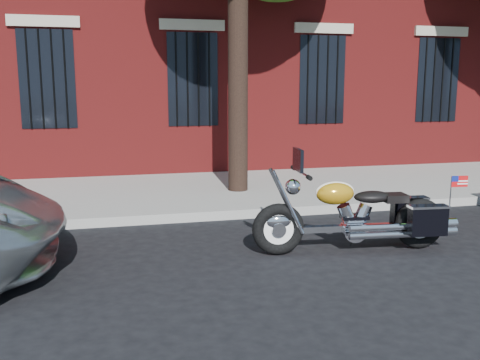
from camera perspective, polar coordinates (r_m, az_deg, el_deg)
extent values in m
plane|color=black|center=(7.20, 1.23, -6.78)|extent=(120.00, 120.00, 0.00)
cube|color=gray|center=(8.48, -1.14, -3.65)|extent=(40.00, 0.16, 0.15)
cube|color=gray|center=(10.28, -3.39, -1.22)|extent=(40.00, 3.60, 0.15)
cube|color=black|center=(11.90, -5.09, 10.61)|extent=(1.10, 0.14, 2.00)
cube|color=#B2A893|center=(11.94, -5.16, 16.13)|extent=(1.40, 0.20, 0.22)
cylinder|color=black|center=(11.82, -5.04, 10.61)|extent=(0.04, 0.04, 2.00)
cylinder|color=black|center=(9.83, -0.22, 12.50)|extent=(0.36, 0.36, 5.00)
torus|color=black|center=(6.65, 4.10, -5.25)|extent=(0.67, 0.21, 0.66)
torus|color=black|center=(7.27, 18.62, -4.43)|extent=(0.67, 0.21, 0.66)
cylinder|color=white|center=(6.65, 4.10, -5.25)|extent=(0.49, 0.10, 0.49)
cylinder|color=white|center=(7.27, 18.62, -4.43)|extent=(0.49, 0.10, 0.49)
ellipsoid|color=white|center=(6.63, 4.11, -4.43)|extent=(0.35, 0.16, 0.19)
ellipsoid|color=#C48715|center=(7.25, 18.67, -3.53)|extent=(0.36, 0.17, 0.19)
cube|color=white|center=(6.91, 11.68, -5.02)|extent=(1.47, 0.23, 0.08)
cylinder|color=white|center=(6.93, 12.06, -5.15)|extent=(0.33, 0.20, 0.31)
cylinder|color=white|center=(6.96, 16.36, -5.21)|extent=(1.23, 0.20, 0.09)
ellipsoid|color=#C48715|center=(6.74, 10.10, -1.42)|extent=(0.51, 0.32, 0.28)
ellipsoid|color=black|center=(6.92, 13.93, -1.76)|extent=(0.50, 0.32, 0.15)
cube|color=black|center=(7.46, 17.59, -3.17)|extent=(0.48, 0.20, 0.37)
cube|color=black|center=(7.02, 19.38, -4.10)|extent=(0.48, 0.20, 0.37)
cylinder|color=white|center=(6.57, 6.52, 0.80)|extent=(0.10, 0.76, 0.04)
sphere|color=white|center=(6.57, 5.66, -0.73)|extent=(0.21, 0.21, 0.20)
cube|color=black|center=(6.53, 6.21, 2.15)|extent=(0.07, 0.39, 0.27)
cube|color=red|center=(7.06, 22.37, -0.14)|extent=(0.22, 0.03, 0.14)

